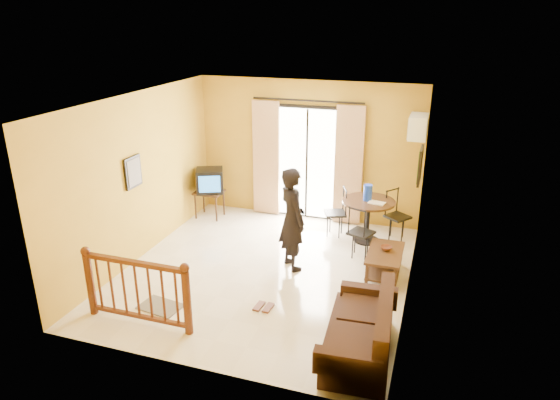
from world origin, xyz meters
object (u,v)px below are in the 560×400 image
(dining_table, at_px, (368,209))
(coffee_table, at_px, (385,260))
(standing_person, at_px, (292,219))
(television, at_px, (210,180))
(sofa, at_px, (363,334))

(dining_table, relative_size, coffee_table, 1.00)
(standing_person, bearing_deg, television, 12.44)
(television, bearing_deg, coffee_table, -44.62)
(television, relative_size, coffee_table, 0.70)
(coffee_table, distance_m, standing_person, 1.61)
(coffee_table, xyz_separation_m, sofa, (0.00, -2.09, 0.01))
(coffee_table, bearing_deg, sofa, -89.97)
(dining_table, distance_m, standing_person, 1.74)
(television, relative_size, standing_person, 0.39)
(dining_table, bearing_deg, coffee_table, -68.81)
(television, xyz_separation_m, dining_table, (3.24, -0.16, -0.16))
(standing_person, bearing_deg, dining_table, -78.85)
(television, height_order, coffee_table, television)
(television, height_order, dining_table, television)
(coffee_table, height_order, sofa, sofa)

